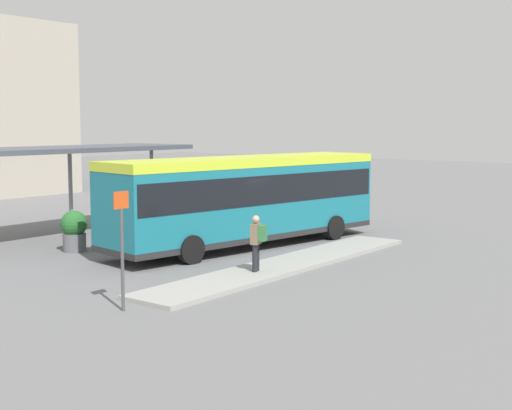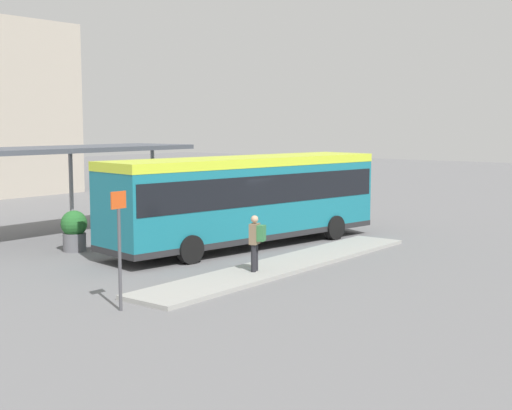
{
  "view_description": "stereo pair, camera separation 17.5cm",
  "coord_description": "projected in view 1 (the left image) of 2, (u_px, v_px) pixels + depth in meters",
  "views": [
    {
      "loc": [
        -19.64,
        -15.49,
        4.34
      ],
      "look_at": [
        0.55,
        0.0,
        1.43
      ],
      "focal_mm": 50.0,
      "sensor_mm": 36.0,
      "label": 1
    },
    {
      "loc": [
        -19.53,
        -15.63,
        4.34
      ],
      "look_at": [
        0.55,
        0.0,
        1.43
      ],
      "focal_mm": 50.0,
      "sensor_mm": 36.0,
      "label": 2
    }
  ],
  "objects": [
    {
      "name": "ground_plane",
      "position": [
        247.0,
        246.0,
        25.34
      ],
      "size": [
        120.0,
        120.0,
        0.0
      ],
      "primitive_type": "plane",
      "color": "slate"
    },
    {
      "name": "curb_island",
      "position": [
        287.0,
        264.0,
        21.77
      ],
      "size": [
        11.98,
        1.8,
        0.12
      ],
      "color": "#9E9E99",
      "rests_on": "ground_plane"
    },
    {
      "name": "city_bus",
      "position": [
        247.0,
        194.0,
        25.14
      ],
      "size": [
        11.31,
        4.14,
        3.18
      ],
      "rotation": [
        0.0,
        0.0,
        -0.16
      ],
      "color": "#197284",
      "rests_on": "ground_plane"
    },
    {
      "name": "pedestrian_waiting",
      "position": [
        257.0,
        239.0,
        20.36
      ],
      "size": [
        0.46,
        0.5,
        1.62
      ],
      "rotation": [
        0.0,
        0.0,
        1.89
      ],
      "color": "#232328",
      "rests_on": "curb_island"
    },
    {
      "name": "bicycle_yellow",
      "position": [
        349.0,
        210.0,
        32.76
      ],
      "size": [
        0.48,
        1.72,
        0.75
      ],
      "rotation": [
        0.0,
        0.0,
        1.74
      ],
      "color": "black",
      "rests_on": "ground_plane"
    },
    {
      "name": "bicycle_green",
      "position": [
        332.0,
        211.0,
        32.9
      ],
      "size": [
        0.48,
        1.53,
        0.66
      ],
      "rotation": [
        0.0,
        0.0,
        -1.55
      ],
      "color": "black",
      "rests_on": "ground_plane"
    },
    {
      "name": "bicycle_black",
      "position": [
        321.0,
        208.0,
        33.4
      ],
      "size": [
        0.48,
        1.77,
        0.76
      ],
      "rotation": [
        0.0,
        0.0,
        1.51
      ],
      "color": "black",
      "rests_on": "ground_plane"
    },
    {
      "name": "station_shelter",
      "position": [
        69.0,
        151.0,
        27.53
      ],
      "size": [
        10.28,
        3.49,
        3.45
      ],
      "color": "#4C515B",
      "rests_on": "ground_plane"
    },
    {
      "name": "potted_planter_near_shelter",
      "position": [
        74.0,
        230.0,
        24.25
      ],
      "size": [
        0.9,
        0.9,
        1.4
      ],
      "color": "slate",
      "rests_on": "ground_plane"
    },
    {
      "name": "potted_planter_far_side",
      "position": [
        144.0,
        224.0,
        26.69
      ],
      "size": [
        0.7,
        0.7,
        1.12
      ],
      "color": "slate",
      "rests_on": "ground_plane"
    },
    {
      "name": "platform_sign",
      "position": [
        122.0,
        245.0,
        16.43
      ],
      "size": [
        0.44,
        0.08,
        2.8
      ],
      "color": "#4C4C51",
      "rests_on": "ground_plane"
    }
  ]
}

